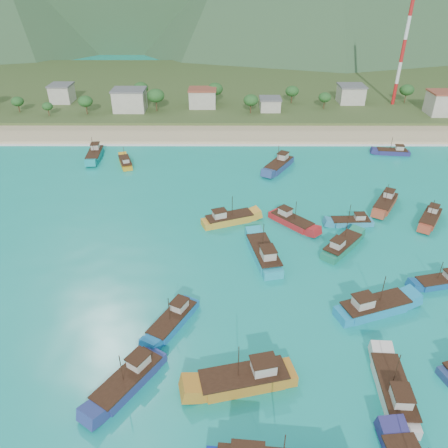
{
  "coord_description": "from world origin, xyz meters",
  "views": [
    {
      "loc": [
        1.7,
        -54.84,
        46.4
      ],
      "look_at": [
        1.56,
        18.0,
        3.0
      ],
      "focal_mm": 35.0,
      "sensor_mm": 36.0,
      "label": 1
    }
  ],
  "objects_px": {
    "boat_13": "(342,246)",
    "boat_32": "(292,221)",
    "boat_12": "(129,380)",
    "boat_3": "(440,282)",
    "boat_9": "(246,380)",
    "boat_29": "(173,320)",
    "boat_30": "(351,222)",
    "boat_31": "(430,218)",
    "boat_33": "(394,392)",
    "boat_22": "(392,152)",
    "boat_27": "(228,219)",
    "boat_15": "(125,163)",
    "boat_0": "(264,255)",
    "boat_4": "(95,155)",
    "boat_14": "(374,308)",
    "boat_25": "(385,204)",
    "radio_tower": "(405,39)",
    "boat_24": "(279,165)"
  },
  "relations": [
    {
      "from": "boat_13",
      "to": "boat_32",
      "type": "relative_size",
      "value": 1.04
    },
    {
      "from": "boat_12",
      "to": "boat_13",
      "type": "distance_m",
      "value": 46.18
    },
    {
      "from": "boat_3",
      "to": "boat_9",
      "type": "distance_m",
      "value": 39.26
    },
    {
      "from": "boat_13",
      "to": "boat_29",
      "type": "height_order",
      "value": "boat_13"
    },
    {
      "from": "boat_13",
      "to": "boat_30",
      "type": "relative_size",
      "value": 1.15
    },
    {
      "from": "boat_12",
      "to": "boat_31",
      "type": "bearing_deg",
      "value": -109.64
    },
    {
      "from": "boat_9",
      "to": "boat_33",
      "type": "distance_m",
      "value": 18.39
    },
    {
      "from": "boat_22",
      "to": "boat_31",
      "type": "bearing_deg",
      "value": -179.74
    },
    {
      "from": "boat_3",
      "to": "boat_13",
      "type": "xyz_separation_m",
      "value": [
        -14.15,
        10.54,
        0.19
      ]
    },
    {
      "from": "boat_13",
      "to": "boat_27",
      "type": "distance_m",
      "value": 23.53
    },
    {
      "from": "boat_15",
      "to": "boat_27",
      "type": "relative_size",
      "value": 0.81
    },
    {
      "from": "boat_0",
      "to": "boat_22",
      "type": "height_order",
      "value": "boat_0"
    },
    {
      "from": "boat_4",
      "to": "boat_14",
      "type": "bearing_deg",
      "value": 128.36
    },
    {
      "from": "boat_22",
      "to": "boat_29",
      "type": "height_order",
      "value": "boat_29"
    },
    {
      "from": "boat_4",
      "to": "boat_25",
      "type": "relative_size",
      "value": 1.07
    },
    {
      "from": "boat_9",
      "to": "boat_22",
      "type": "relative_size",
      "value": 1.39
    },
    {
      "from": "boat_14",
      "to": "boat_15",
      "type": "bearing_deg",
      "value": -158.54
    },
    {
      "from": "boat_12",
      "to": "boat_29",
      "type": "xyz_separation_m",
      "value": [
        4.51,
        11.02,
        -0.1
      ]
    },
    {
      "from": "radio_tower",
      "to": "boat_29",
      "type": "relative_size",
      "value": 4.34
    },
    {
      "from": "boat_25",
      "to": "boat_30",
      "type": "bearing_deg",
      "value": 71.21
    },
    {
      "from": "radio_tower",
      "to": "boat_4",
      "type": "relative_size",
      "value": 3.92
    },
    {
      "from": "boat_22",
      "to": "boat_25",
      "type": "distance_m",
      "value": 33.44
    },
    {
      "from": "radio_tower",
      "to": "boat_32",
      "type": "relative_size",
      "value": 4.66
    },
    {
      "from": "boat_3",
      "to": "boat_27",
      "type": "xyz_separation_m",
      "value": [
        -35.46,
        20.52,
        0.21
      ]
    },
    {
      "from": "boat_25",
      "to": "boat_33",
      "type": "bearing_deg",
      "value": 105.15
    },
    {
      "from": "boat_22",
      "to": "boat_33",
      "type": "height_order",
      "value": "boat_33"
    },
    {
      "from": "boat_22",
      "to": "boat_3",
      "type": "bearing_deg",
      "value": 176.2
    },
    {
      "from": "boat_14",
      "to": "boat_22",
      "type": "relative_size",
      "value": 1.33
    },
    {
      "from": "boat_25",
      "to": "boat_32",
      "type": "xyz_separation_m",
      "value": [
        -21.89,
        -7.8,
        -0.04
      ]
    },
    {
      "from": "boat_32",
      "to": "boat_9",
      "type": "bearing_deg",
      "value": 32.21
    },
    {
      "from": "boat_30",
      "to": "boat_15",
      "type": "bearing_deg",
      "value": 56.72
    },
    {
      "from": "boat_25",
      "to": "boat_27",
      "type": "xyz_separation_m",
      "value": [
        -34.95,
        -7.13,
        0.03
      ]
    },
    {
      "from": "boat_12",
      "to": "boat_13",
      "type": "xyz_separation_m",
      "value": [
        34.27,
        30.95,
        -0.05
      ]
    },
    {
      "from": "boat_24",
      "to": "boat_29",
      "type": "height_order",
      "value": "boat_24"
    },
    {
      "from": "boat_4",
      "to": "boat_22",
      "type": "relative_size",
      "value": 1.21
    },
    {
      "from": "radio_tower",
      "to": "boat_27",
      "type": "bearing_deg",
      "value": -126.23
    },
    {
      "from": "boat_13",
      "to": "boat_24",
      "type": "relative_size",
      "value": 0.83
    },
    {
      "from": "boat_13",
      "to": "boat_30",
      "type": "bearing_deg",
      "value": 107.13
    },
    {
      "from": "boat_12",
      "to": "boat_13",
      "type": "relative_size",
      "value": 1.1
    },
    {
      "from": "boat_4",
      "to": "boat_29",
      "type": "relative_size",
      "value": 1.11
    },
    {
      "from": "radio_tower",
      "to": "boat_13",
      "type": "bearing_deg",
      "value": -113.24
    },
    {
      "from": "radio_tower",
      "to": "boat_12",
      "type": "height_order",
      "value": "radio_tower"
    },
    {
      "from": "boat_30",
      "to": "boat_12",
      "type": "bearing_deg",
      "value": 133.69
    },
    {
      "from": "boat_15",
      "to": "boat_27",
      "type": "bearing_deg",
      "value": -67.42
    },
    {
      "from": "boat_0",
      "to": "boat_13",
      "type": "distance_m",
      "value": 15.24
    },
    {
      "from": "boat_14",
      "to": "boat_22",
      "type": "distance_m",
      "value": 70.09
    },
    {
      "from": "boat_15",
      "to": "boat_27",
      "type": "distance_m",
      "value": 41.14
    },
    {
      "from": "boat_0",
      "to": "boat_25",
      "type": "height_order",
      "value": "boat_0"
    },
    {
      "from": "radio_tower",
      "to": "boat_25",
      "type": "xyz_separation_m",
      "value": [
        -26.89,
        -77.27,
        -23.31
      ]
    },
    {
      "from": "boat_24",
      "to": "boat_31",
      "type": "xyz_separation_m",
      "value": [
        28.76,
        -27.54,
        -0.24
      ]
    }
  ]
}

